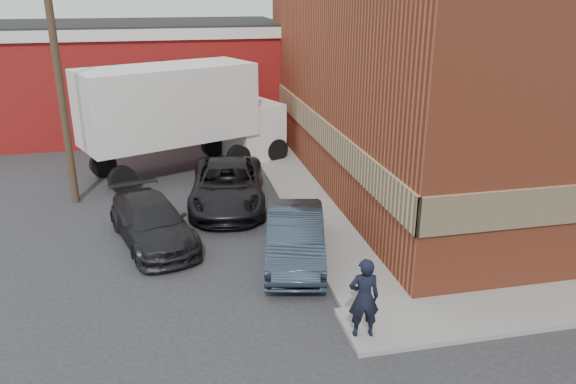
{
  "coord_description": "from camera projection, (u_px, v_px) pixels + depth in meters",
  "views": [
    {
      "loc": [
        -4.03,
        -11.08,
        7.35
      ],
      "look_at": [
        -0.82,
        3.66,
        1.78
      ],
      "focal_mm": 35.0,
      "sensor_mm": 36.0,
      "label": 1
    }
  ],
  "objects": [
    {
      "name": "suv_a",
      "position": [
        228.0,
        185.0,
        19.72
      ],
      "size": [
        3.18,
        5.7,
        1.51
      ],
      "primitive_type": "imported",
      "rotation": [
        0.0,
        0.0,
        -0.13
      ],
      "color": "black",
      "rests_on": "ground"
    },
    {
      "name": "suv_b",
      "position": [
        152.0,
        222.0,
        16.85
      ],
      "size": [
        3.06,
        4.94,
        1.34
      ],
      "primitive_type": "imported",
      "rotation": [
        0.0,
        0.0,
        0.28
      ],
      "color": "black",
      "rests_on": "ground"
    },
    {
      "name": "sedan",
      "position": [
        295.0,
        237.0,
        15.69
      ],
      "size": [
        2.47,
        4.68,
        1.47
      ],
      "primitive_type": "imported",
      "rotation": [
        0.0,
        0.0,
        -0.21
      ],
      "color": "#293544",
      "rests_on": "ground"
    },
    {
      "name": "ground",
      "position": [
        354.0,
        310.0,
        13.5
      ],
      "size": [
        90.0,
        90.0,
        0.0
      ],
      "primitive_type": "plane",
      "color": "#28282B",
      "rests_on": "ground"
    },
    {
      "name": "box_truck",
      "position": [
        188.0,
        110.0,
        23.02
      ],
      "size": [
        9.22,
        5.89,
        4.4
      ],
      "rotation": [
        0.0,
        0.0,
        0.4
      ],
      "color": "white",
      "rests_on": "ground"
    },
    {
      "name": "brick_building",
      "position": [
        493.0,
        58.0,
        21.82
      ],
      "size": [
        14.25,
        18.25,
        9.36
      ],
      "color": "#9C4228",
      "rests_on": "ground"
    },
    {
      "name": "utility_pole",
      "position": [
        58.0,
        69.0,
        18.62
      ],
      "size": [
        2.0,
        0.26,
        9.0
      ],
      "color": "#453222",
      "rests_on": "ground"
    },
    {
      "name": "warehouse",
      "position": [
        127.0,
        77.0,
        29.67
      ],
      "size": [
        16.3,
        8.3,
        5.6
      ],
      "color": "maroon",
      "rests_on": "ground"
    },
    {
      "name": "sidewalk_west",
      "position": [
        295.0,
        184.0,
        21.85
      ],
      "size": [
        1.8,
        18.0,
        0.12
      ],
      "primitive_type": "cube",
      "color": "gray",
      "rests_on": "ground"
    },
    {
      "name": "man",
      "position": [
        364.0,
        298.0,
        12.04
      ],
      "size": [
        0.73,
        0.53,
        1.85
      ],
      "primitive_type": "imported",
      "rotation": [
        0.0,
        0.0,
        3.01
      ],
      "color": "black",
      "rests_on": "sidewalk_south"
    }
  ]
}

